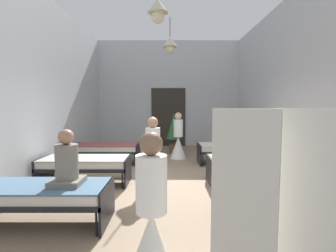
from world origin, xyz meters
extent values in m
cube|color=#8C755B|center=(0.00, 0.00, -0.05)|extent=(6.35, 10.88, 0.10)
cube|color=silver|center=(0.00, 5.24, 2.16)|extent=(6.15, 0.20, 4.33)
cube|color=silver|center=(-2.97, 0.00, 2.16)|extent=(0.20, 10.28, 4.33)
cube|color=silver|center=(2.97, 0.00, 2.16)|extent=(0.20, 10.28, 4.33)
cube|color=#2D2823|center=(0.00, 5.12, 1.20)|extent=(1.40, 0.06, 2.40)
cone|color=beige|center=(-0.23, 0.00, 3.77)|extent=(0.44, 0.44, 0.28)
sphere|color=beige|center=(-0.23, 0.00, 3.55)|extent=(0.28, 0.28, 0.28)
cylinder|color=brown|center=(0.04, 2.40, 4.04)|extent=(0.02, 0.02, 0.57)
cone|color=beige|center=(0.04, 2.40, 3.61)|extent=(0.44, 0.44, 0.28)
sphere|color=beige|center=(0.04, 2.40, 3.39)|extent=(0.28, 0.28, 0.28)
cylinder|color=black|center=(-0.95, -2.26, 0.17)|extent=(0.03, 0.03, 0.34)
cylinder|color=black|center=(-0.95, -1.54, 0.17)|extent=(0.03, 0.03, 0.34)
cube|color=black|center=(-1.82, -1.90, 0.38)|extent=(1.90, 0.84, 0.07)
cube|color=black|center=(-0.89, -1.90, 0.29)|extent=(0.04, 0.84, 0.57)
cube|color=silver|center=(-1.82, -1.90, 0.48)|extent=(1.82, 0.78, 0.14)
cube|color=slate|center=(-1.82, -1.90, 0.56)|extent=(1.86, 0.82, 0.02)
cylinder|color=black|center=(0.95, -2.26, 0.17)|extent=(0.03, 0.03, 0.34)
cylinder|color=black|center=(0.95, -1.54, 0.17)|extent=(0.03, 0.03, 0.34)
cube|color=black|center=(1.82, -1.90, 0.38)|extent=(1.90, 0.84, 0.07)
cube|color=black|center=(0.89, -1.90, 0.29)|extent=(0.04, 0.84, 0.57)
cube|color=silver|center=(1.82, -1.90, 0.48)|extent=(1.82, 0.78, 0.14)
cube|color=#8C4C47|center=(1.82, -1.90, 0.56)|extent=(1.86, 0.82, 0.02)
cylinder|color=black|center=(-2.69, -0.36, 0.17)|extent=(0.03, 0.03, 0.34)
cylinder|color=black|center=(-2.69, 0.36, 0.17)|extent=(0.03, 0.03, 0.34)
cylinder|color=black|center=(-0.95, -0.36, 0.17)|extent=(0.03, 0.03, 0.34)
cylinder|color=black|center=(-0.95, 0.36, 0.17)|extent=(0.03, 0.03, 0.34)
cube|color=black|center=(-1.82, 0.00, 0.38)|extent=(1.90, 0.84, 0.07)
cube|color=black|center=(-2.75, 0.00, 0.29)|extent=(0.04, 0.84, 0.57)
cube|color=black|center=(-0.89, 0.00, 0.29)|extent=(0.04, 0.84, 0.57)
cube|color=silver|center=(-1.82, 0.00, 0.48)|extent=(1.82, 0.78, 0.14)
cube|color=#9E9E93|center=(-1.82, 0.00, 0.56)|extent=(1.86, 0.82, 0.02)
cylinder|color=black|center=(0.95, -0.36, 0.17)|extent=(0.03, 0.03, 0.34)
cylinder|color=black|center=(0.95, 0.36, 0.17)|extent=(0.03, 0.03, 0.34)
cylinder|color=black|center=(2.69, -0.36, 0.17)|extent=(0.03, 0.03, 0.34)
cylinder|color=black|center=(2.69, 0.36, 0.17)|extent=(0.03, 0.03, 0.34)
cube|color=black|center=(1.82, 0.00, 0.38)|extent=(1.90, 0.84, 0.07)
cube|color=black|center=(0.89, 0.00, 0.29)|extent=(0.04, 0.84, 0.57)
cube|color=black|center=(2.75, 0.00, 0.29)|extent=(0.04, 0.84, 0.57)
cube|color=silver|center=(1.82, 0.00, 0.48)|extent=(1.82, 0.78, 0.14)
cube|color=tan|center=(1.82, 0.00, 0.56)|extent=(1.86, 0.82, 0.02)
cylinder|color=black|center=(-2.69, 1.54, 0.17)|extent=(0.03, 0.03, 0.34)
cylinder|color=black|center=(-2.69, 2.26, 0.17)|extent=(0.03, 0.03, 0.34)
cylinder|color=black|center=(-0.95, 1.54, 0.17)|extent=(0.03, 0.03, 0.34)
cylinder|color=black|center=(-0.95, 2.26, 0.17)|extent=(0.03, 0.03, 0.34)
cube|color=black|center=(-1.82, 1.90, 0.38)|extent=(1.90, 0.84, 0.07)
cube|color=black|center=(-2.75, 1.90, 0.29)|extent=(0.04, 0.84, 0.57)
cube|color=black|center=(-0.89, 1.90, 0.29)|extent=(0.04, 0.84, 0.57)
cube|color=silver|center=(-1.82, 1.90, 0.48)|extent=(1.82, 0.78, 0.14)
cube|color=#8C4C47|center=(-1.82, 1.90, 0.56)|extent=(1.86, 0.82, 0.02)
cylinder|color=black|center=(0.95, 1.54, 0.17)|extent=(0.03, 0.03, 0.34)
cylinder|color=black|center=(0.95, 2.26, 0.17)|extent=(0.03, 0.03, 0.34)
cylinder|color=black|center=(2.69, 1.54, 0.17)|extent=(0.03, 0.03, 0.34)
cylinder|color=black|center=(2.69, 2.26, 0.17)|extent=(0.03, 0.03, 0.34)
cube|color=black|center=(1.82, 1.90, 0.38)|extent=(1.90, 0.84, 0.07)
cube|color=black|center=(0.89, 1.90, 0.29)|extent=(0.04, 0.84, 0.57)
cube|color=black|center=(2.75, 1.90, 0.29)|extent=(0.04, 0.84, 0.57)
cube|color=silver|center=(1.82, 1.90, 0.48)|extent=(1.82, 0.78, 0.14)
cube|color=beige|center=(1.82, 1.90, 0.56)|extent=(1.86, 0.82, 0.02)
cone|color=white|center=(-0.33, -0.28, 0.35)|extent=(0.52, 0.52, 0.70)
cylinder|color=white|center=(-0.33, -0.28, 0.97)|extent=(0.30, 0.30, 0.55)
sphere|color=#A87A5B|center=(-0.33, -0.28, 1.36)|extent=(0.22, 0.22, 0.22)
cone|color=white|center=(-0.33, -0.28, 1.44)|extent=(0.18, 0.18, 0.10)
cone|color=white|center=(0.31, 2.62, 0.35)|extent=(0.52, 0.52, 0.70)
cylinder|color=white|center=(0.31, 2.62, 0.97)|extent=(0.30, 0.30, 0.55)
sphere|color=beige|center=(0.31, 2.62, 1.36)|extent=(0.22, 0.22, 0.22)
cone|color=white|center=(0.31, 2.62, 1.44)|extent=(0.18, 0.18, 0.10)
cone|color=white|center=(-0.17, -3.12, 0.35)|extent=(0.52, 0.52, 0.70)
cylinder|color=white|center=(-0.17, -3.12, 0.97)|extent=(0.30, 0.30, 0.55)
sphere|color=#846047|center=(-0.17, -3.12, 1.36)|extent=(0.22, 0.22, 0.22)
cone|color=white|center=(-0.17, -3.12, 1.44)|extent=(0.18, 0.18, 0.10)
cylinder|color=slate|center=(-1.47, -1.87, 0.86)|extent=(0.32, 0.32, 0.58)
cube|color=slate|center=(-1.47, -1.87, 0.61)|extent=(0.44, 0.44, 0.08)
sphere|color=#A87A5B|center=(-1.47, -1.87, 1.26)|extent=(0.22, 0.22, 0.22)
cylinder|color=brown|center=(0.19, 3.51, 0.16)|extent=(0.35, 0.35, 0.32)
cylinder|color=brown|center=(0.19, 3.51, 0.42)|extent=(0.06, 0.06, 0.20)
cone|color=#2D6633|center=(0.19, 3.51, 0.97)|extent=(0.52, 0.52, 0.91)
cube|color=silver|center=(0.45, -3.92, 0.85)|extent=(0.36, 0.27, 1.70)
cube|color=silver|center=(0.87, -3.86, 0.85)|extent=(0.41, 0.16, 1.70)
camera|label=1|loc=(-0.02, -5.48, 1.72)|focal=27.29mm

